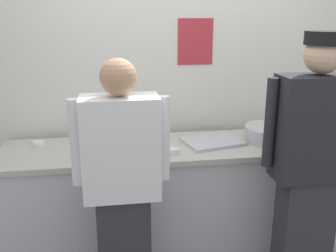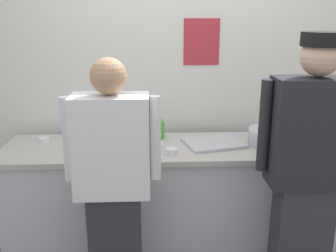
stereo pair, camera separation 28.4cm
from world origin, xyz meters
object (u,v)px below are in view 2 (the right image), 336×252
at_px(squeeze_bottle_primary, 316,142).
at_px(sheet_tray, 214,143).
at_px(chef_center, 308,168).
at_px(chef_near_left, 113,182).
at_px(ramekin_green_sauce, 305,137).
at_px(mixing_bowl_steel, 274,137).
at_px(plate_stack_front, 105,142).
at_px(plate_stack_rear, 148,146).
at_px(ramekin_red_sauce, 44,139).
at_px(squeeze_bottle_secondary, 161,129).
at_px(ramekin_orange_sauce, 171,151).

bearing_deg(squeeze_bottle_primary, sheet_tray, 161.84).
bearing_deg(chef_center, chef_near_left, 178.29).
bearing_deg(ramekin_green_sauce, chef_center, -110.50).
relative_size(mixing_bowl_steel, ramekin_green_sauce, 3.67).
relative_size(chef_center, plate_stack_front, 7.44).
height_order(chef_near_left, ramekin_green_sauce, chef_near_left).
relative_size(plate_stack_rear, ramekin_red_sauce, 2.46).
relative_size(chef_center, plate_stack_rear, 7.89).
bearing_deg(ramekin_green_sauce, squeeze_bottle_secondary, 175.25).
bearing_deg(squeeze_bottle_secondary, plate_stack_rear, -113.78).
xyz_separation_m(squeeze_bottle_secondary, ramekin_red_sauce, (-0.93, -0.03, -0.06)).
relative_size(chef_center, ramekin_green_sauce, 16.18).
bearing_deg(ramekin_red_sauce, sheet_tray, -5.72).
bearing_deg(ramekin_orange_sauce, chef_center, -28.02).
relative_size(plate_stack_rear, sheet_tray, 0.52).
xyz_separation_m(chef_center, ramekin_orange_sauce, (-0.82, 0.44, -0.04)).
bearing_deg(sheet_tray, squeeze_bottle_secondary, 158.39).
height_order(mixing_bowl_steel, squeeze_bottle_secondary, squeeze_bottle_secondary).
relative_size(chef_center, squeeze_bottle_secondary, 10.00).
xyz_separation_m(chef_center, ramekin_green_sauce, (0.26, 0.70, -0.04)).
xyz_separation_m(plate_stack_rear, sheet_tray, (0.51, 0.08, -0.01)).
bearing_deg(squeeze_bottle_primary, ramekin_green_sauce, 81.70).
relative_size(chef_near_left, plate_stack_rear, 7.27).
relative_size(chef_center, mixing_bowl_steel, 4.41).
relative_size(chef_near_left, ramekin_red_sauce, 17.90).
relative_size(sheet_tray, ramekin_orange_sauce, 5.03).
height_order(plate_stack_front, ramekin_red_sauce, plate_stack_front).
bearing_deg(ramekin_orange_sauce, squeeze_bottle_primary, -1.62).
xyz_separation_m(plate_stack_front, mixing_bowl_steel, (1.30, -0.02, 0.03)).
bearing_deg(chef_near_left, plate_stack_rear, 67.83).
height_order(chef_near_left, sheet_tray, chef_near_left).
distance_m(mixing_bowl_steel, squeeze_bottle_primary, 0.31).
height_order(chef_near_left, plate_stack_rear, chef_near_left).
bearing_deg(ramekin_red_sauce, chef_near_left, -50.25).
xyz_separation_m(chef_center, squeeze_bottle_secondary, (-0.88, 0.80, 0.02)).
bearing_deg(ramekin_orange_sauce, ramekin_green_sauce, 13.77).
distance_m(ramekin_orange_sauce, ramekin_red_sauce, 1.05).
relative_size(mixing_bowl_steel, sheet_tray, 0.93).
relative_size(chef_near_left, chef_center, 0.92).
bearing_deg(squeeze_bottle_primary, ramekin_orange_sauce, 178.38).
bearing_deg(squeeze_bottle_primary, mixing_bowl_steel, 137.95).
bearing_deg(squeeze_bottle_secondary, ramekin_orange_sauce, -79.73).
xyz_separation_m(chef_center, mixing_bowl_steel, (-0.01, 0.62, -0.00)).
distance_m(chef_near_left, plate_stack_front, 0.61).
bearing_deg(ramekin_orange_sauce, plate_stack_rear, 144.66).
xyz_separation_m(chef_near_left, squeeze_bottle_secondary, (0.32, 0.76, 0.11)).
relative_size(squeeze_bottle_secondary, ramekin_red_sauce, 1.94).
relative_size(plate_stack_rear, ramekin_orange_sauce, 2.61).
bearing_deg(ramekin_orange_sauce, squeeze_bottle_secondary, 100.27).
distance_m(chef_center, ramekin_red_sauce, 1.97).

